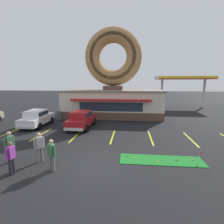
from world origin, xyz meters
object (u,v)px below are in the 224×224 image
(golf_ball, at_px, (152,157))
(trash_bin, at_px, (59,115))
(pedestrian_hooded_kid, at_px, (39,146))
(pedestrian_blue_sweater_man, at_px, (10,145))
(car_red, at_px, (81,119))
(putting_flag_pin, at_px, (200,154))
(pedestrian_leather_jacket_man, at_px, (11,157))
(car_white, at_px, (37,117))
(pedestrian_crossing_woman, at_px, (52,153))

(golf_ball, height_order, trash_bin, trash_bin)
(trash_bin, bearing_deg, golf_ball, -45.36)
(pedestrian_hooded_kid, bearing_deg, pedestrian_blue_sweater_man, -172.84)
(car_red, xyz_separation_m, trash_bin, (-3.71, 3.55, -0.37))
(putting_flag_pin, relative_size, car_red, 0.12)
(putting_flag_pin, relative_size, pedestrian_blue_sweater_man, 0.32)
(golf_ball, bearing_deg, pedestrian_hooded_kid, -169.27)
(golf_ball, relative_size, pedestrian_leather_jacket_man, 0.03)
(pedestrian_blue_sweater_man, relative_size, pedestrian_hooded_kid, 1.05)
(pedestrian_hooded_kid, height_order, pedestrian_leather_jacket_man, pedestrian_hooded_kid)
(car_white, relative_size, trash_bin, 4.73)
(car_red, xyz_separation_m, pedestrian_blue_sweater_man, (-1.82, -7.53, 0.08))
(pedestrian_leather_jacket_man, bearing_deg, car_white, 112.33)
(golf_ball, bearing_deg, pedestrian_leather_jacket_man, -159.33)
(putting_flag_pin, relative_size, car_white, 0.12)
(putting_flag_pin, distance_m, pedestrian_hooded_kid, 8.73)
(car_red, height_order, pedestrian_hooded_kid, pedestrian_hooded_kid)
(golf_ball, height_order, car_white, car_white)
(trash_bin, bearing_deg, car_white, -104.15)
(golf_ball, relative_size, car_red, 0.01)
(pedestrian_hooded_kid, bearing_deg, putting_flag_pin, 5.69)
(golf_ball, distance_m, pedestrian_crossing_woman, 5.50)
(golf_ball, distance_m, pedestrian_blue_sweater_man, 7.87)
(car_red, xyz_separation_m, pedestrian_leather_jacket_man, (-0.90, -8.73, 0.01))
(pedestrian_crossing_woman, height_order, trash_bin, pedestrian_crossing_woman)
(pedestrian_crossing_woman, bearing_deg, trash_bin, 111.16)
(trash_bin, bearing_deg, pedestrian_leather_jacket_man, -77.11)
(putting_flag_pin, distance_m, car_red, 10.63)
(putting_flag_pin, xyz_separation_m, pedestrian_crossing_woman, (-7.60, -1.69, 0.43))
(golf_ball, height_order, pedestrian_leather_jacket_man, pedestrian_leather_jacket_man)
(putting_flag_pin, relative_size, pedestrian_leather_jacket_man, 0.34)
(pedestrian_crossing_woman, relative_size, trash_bin, 1.63)
(car_white, bearing_deg, putting_flag_pin, -27.08)
(car_red, height_order, trash_bin, car_red)
(car_white, xyz_separation_m, pedestrian_leather_jacket_man, (3.66, -8.90, 0.01))
(pedestrian_blue_sweater_man, xyz_separation_m, pedestrian_crossing_woman, (2.64, -0.63, -0.08))
(putting_flag_pin, bearing_deg, pedestrian_hooded_kid, -174.31)
(putting_flag_pin, relative_size, trash_bin, 0.56)
(pedestrian_crossing_woman, bearing_deg, car_red, 95.73)
(pedestrian_hooded_kid, bearing_deg, car_white, 119.87)
(pedestrian_blue_sweater_man, bearing_deg, trash_bin, 99.69)
(pedestrian_leather_jacket_man, bearing_deg, pedestrian_blue_sweater_man, 127.35)
(pedestrian_leather_jacket_man, bearing_deg, pedestrian_crossing_woman, 18.26)
(car_white, relative_size, pedestrian_blue_sweater_man, 2.69)
(pedestrian_crossing_woman, bearing_deg, golf_ball, 21.47)
(pedestrian_blue_sweater_man, relative_size, pedestrian_leather_jacket_man, 1.07)
(car_red, relative_size, trash_bin, 4.75)
(car_red, bearing_deg, trash_bin, 136.29)
(pedestrian_leather_jacket_man, xyz_separation_m, pedestrian_crossing_woman, (1.72, 0.57, -0.01))
(golf_ball, distance_m, trash_bin, 13.66)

